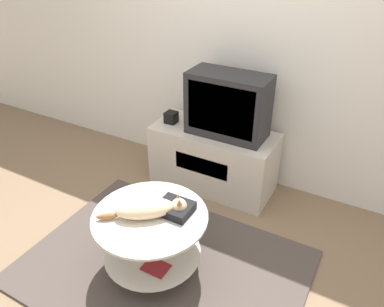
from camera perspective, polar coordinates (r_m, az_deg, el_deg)
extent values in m
plane|color=#7F664C|center=(2.78, -4.42, -16.97)|extent=(12.00, 12.00, 0.00)
cube|color=silver|center=(3.22, 8.96, 16.92)|extent=(8.00, 0.05, 2.60)
cube|color=#4C423D|center=(2.78, -4.43, -16.83)|extent=(1.91, 1.39, 0.02)
cube|color=beige|center=(3.39, 3.25, -0.78)|extent=(1.10, 0.48, 0.56)
cube|color=#B7AD9E|center=(3.18, 1.39, -1.88)|extent=(0.49, 0.01, 0.16)
cube|color=#232326|center=(3.11, 5.53, 7.38)|extent=(0.66, 0.32, 0.53)
cube|color=black|center=(2.97, 4.29, 6.57)|extent=(0.57, 0.01, 0.41)
cube|color=black|center=(3.38, -3.19, 5.53)|extent=(0.10, 0.10, 0.10)
cylinder|color=#B2B2B7|center=(2.76, -5.85, -16.75)|extent=(0.31, 0.31, 0.01)
cylinder|color=#B7B7BC|center=(2.60, -6.12, -13.47)|extent=(0.04, 0.04, 0.46)
cylinder|color=beige|center=(2.66, -6.02, -14.70)|extent=(0.66, 0.66, 0.01)
cylinder|color=beige|center=(2.44, -6.43, -9.50)|extent=(0.75, 0.75, 0.02)
cube|color=beige|center=(2.75, -6.28, -12.14)|extent=(0.19, 0.18, 0.03)
cube|color=maroon|center=(2.55, -5.53, -16.86)|extent=(0.17, 0.13, 0.01)
cube|color=black|center=(2.44, -2.62, -8.29)|extent=(0.22, 0.19, 0.06)
ellipsoid|color=beige|center=(2.40, -7.19, -8.32)|extent=(0.39, 0.35, 0.12)
sphere|color=beige|center=(2.41, -2.00, -8.04)|extent=(0.11, 0.11, 0.11)
cone|color=#996038|center=(2.40, -2.10, -6.54)|extent=(0.04, 0.04, 0.04)
cone|color=#996038|center=(2.35, -1.94, -7.40)|extent=(0.04, 0.04, 0.04)
ellipsoid|color=#996038|center=(2.43, -12.73, -9.30)|extent=(0.14, 0.12, 0.04)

